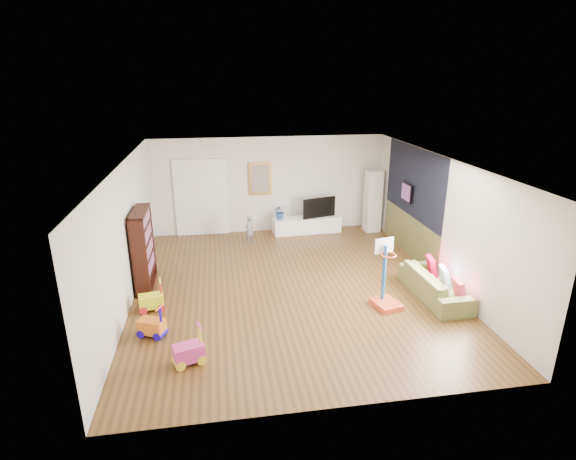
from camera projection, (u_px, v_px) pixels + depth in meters
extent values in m
cube|color=brown|center=(291.00, 287.00, 9.62)|extent=(6.50, 7.50, 0.00)
cube|color=white|center=(291.00, 162.00, 8.74)|extent=(6.50, 7.50, 0.00)
cube|color=silver|center=(269.00, 185.00, 12.67)|extent=(6.50, 0.00, 2.70)
cube|color=silver|center=(341.00, 321.00, 5.68)|extent=(6.50, 0.00, 2.70)
cube|color=silver|center=(126.00, 236.00, 8.68)|extent=(0.00, 7.50, 2.70)
cube|color=white|center=(440.00, 219.00, 9.67)|extent=(0.00, 7.50, 2.70)
cube|color=black|center=(414.00, 182.00, 10.81)|extent=(0.01, 3.20, 1.70)
cube|color=brown|center=(409.00, 235.00, 11.26)|extent=(0.01, 3.20, 1.00)
cube|color=white|center=(201.00, 198.00, 12.45)|extent=(1.45, 0.06, 2.10)
cube|color=gold|center=(260.00, 179.00, 12.53)|extent=(0.62, 0.06, 0.92)
cube|color=#7F3F8C|center=(407.00, 192.00, 11.09)|extent=(0.04, 0.56, 0.46)
cube|color=white|center=(307.00, 225.00, 12.87)|extent=(1.97, 0.61, 0.45)
cube|color=silver|center=(373.00, 201.00, 12.82)|extent=(0.43, 0.43, 1.78)
cube|color=black|center=(143.00, 249.00, 9.39)|extent=(0.30, 1.16, 1.69)
imported|color=olive|center=(435.00, 285.00, 9.09)|extent=(0.79, 1.91, 0.55)
cube|color=#D34A26|center=(389.00, 275.00, 8.57)|extent=(0.59, 0.66, 1.37)
cube|color=#F6FF1C|center=(151.00, 296.00, 8.57)|extent=(0.49, 0.35, 0.60)
cube|color=orange|center=(151.00, 321.00, 7.72)|extent=(0.52, 0.43, 0.59)
cube|color=#DC3798|center=(188.00, 346.00, 6.97)|extent=(0.53, 0.42, 0.62)
imported|color=slate|center=(249.00, 230.00, 11.91)|extent=(0.35, 0.33, 0.80)
imported|color=black|center=(317.00, 207.00, 12.76)|extent=(1.00, 0.40, 0.58)
imported|color=navy|center=(280.00, 211.00, 12.60)|extent=(0.44, 0.40, 0.42)
cube|color=#B12A3F|center=(459.00, 289.00, 8.55)|extent=(0.15, 0.39, 0.38)
cube|color=silver|center=(445.00, 276.00, 9.10)|extent=(0.17, 0.39, 0.38)
cube|color=#BF0029|center=(432.00, 266.00, 9.58)|extent=(0.18, 0.41, 0.40)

